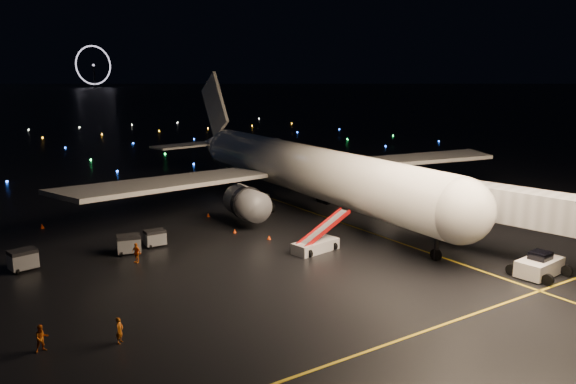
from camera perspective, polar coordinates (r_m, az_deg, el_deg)
name	(u,v)px	position (r m, az deg, el deg)	size (l,w,h in m)	color
lane_centre	(338,222)	(64.15, 5.14, -3.01)	(0.25, 80.00, 0.02)	gold
lane_cross	(374,349)	(35.93, 8.78, -15.47)	(60.00, 0.25, 0.02)	gold
airliner	(290,140)	(70.79, 0.24, 5.34)	(59.13, 56.18, 16.75)	white
pushback_tug	(540,264)	(51.34, 24.20, -6.67)	(4.30, 2.25, 2.05)	silver
belt_loader	(316,234)	(52.98, 2.82, -4.33)	(6.87, 1.87, 3.33)	silver
crew_a	(120,330)	(37.38, -16.74, -13.30)	(0.62, 0.41, 1.69)	orange
crew_b	(42,338)	(37.94, -23.74, -13.44)	(0.83, 0.65, 1.71)	orange
crew_c	(136,253)	(51.86, -15.15, -5.98)	(1.06, 0.44, 1.81)	orange
safety_cone_0	(269,237)	(57.11, -1.95, -4.62)	(0.40, 0.40, 0.46)	#FD4209
safety_cone_1	(208,215)	(66.73, -8.11, -2.30)	(0.41, 0.41, 0.47)	#FD4209
safety_cone_2	(235,231)	(59.65, -5.44, -3.95)	(0.39, 0.39, 0.44)	#FD4209
safety_cone_3	(42,226)	(66.74, -23.72, -3.17)	(0.48, 0.48, 0.54)	#FD4209
ferris_wheel	(94,67)	(778.74, -19.15, 11.93)	(50.00, 4.00, 52.00)	black
taxiway_lights	(57,145)	(142.89, -22.41, 4.44)	(164.00, 92.00, 0.36)	black
baggage_cart_0	(155,238)	(56.23, -13.35, -4.58)	(1.92, 1.34, 1.63)	gray
baggage_cart_1	(129,244)	(54.56, -15.87, -5.14)	(2.11, 1.48, 1.79)	gray
baggage_cart_2	(23,260)	(53.19, -25.32, -6.27)	(2.15, 1.51, 1.83)	gray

